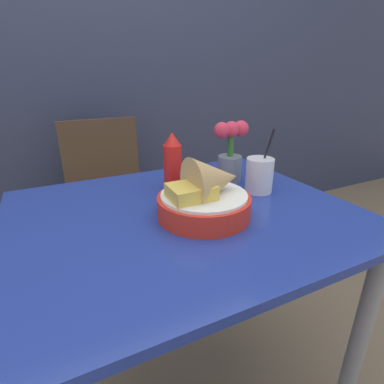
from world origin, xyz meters
TOP-DOWN VIEW (x-y plane):
  - wall_window at (0.00, 1.23)m, footprint 7.00×0.06m
  - dining_table at (0.00, 0.00)m, footprint 0.94×0.78m
  - chair_far_window at (-0.07, 0.84)m, footprint 0.40×0.40m
  - food_basket at (0.04, -0.05)m, footprint 0.25×0.25m
  - ketchup_bottle at (0.04, 0.17)m, footprint 0.06×0.06m
  - drink_cup at (0.28, 0.03)m, footprint 0.09×0.09m
  - flower_vase at (0.25, 0.16)m, footprint 0.13×0.08m

SIDE VIEW (x-z plane):
  - chair_far_window at x=-0.07m, z-range 0.08..0.96m
  - dining_table at x=0.00m, z-range 0.25..1.00m
  - drink_cup at x=0.28m, z-range 0.69..0.90m
  - food_basket at x=0.04m, z-range 0.72..0.89m
  - ketchup_bottle at x=0.04m, z-range 0.74..0.93m
  - flower_vase at x=0.25m, z-range 0.75..0.96m
  - wall_window at x=0.00m, z-range 0.00..2.60m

